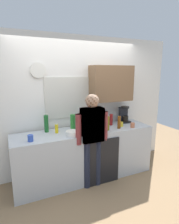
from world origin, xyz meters
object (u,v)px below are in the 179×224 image
at_px(mixing_bowl, 73,133).
at_px(person_at_sink, 92,134).
at_px(bottle_red_vinegar, 111,120).
at_px(bottle_green_wine, 46,124).
at_px(cup_yellow_cup, 121,124).
at_px(bottle_olive_oil, 108,123).
at_px(bottle_amber_beer, 119,122).
at_px(cup_terracotta_mug, 133,125).
at_px(bottle_dark_sauce, 99,120).
at_px(coffee_maker, 124,115).
at_px(dish_soap, 57,128).
at_px(cup_blue_mug, 30,138).
at_px(person_guest, 92,134).
at_px(bottle_clear_soda, 73,122).

distance_m(mixing_bowl, person_at_sink, 0.32).
bearing_deg(bottle_red_vinegar, mixing_bowl, -163.10).
relative_size(bottle_green_wine, cup_yellow_cup, 3.53).
height_order(bottle_olive_oil, bottle_amber_beer, bottle_olive_oil).
relative_size(bottle_amber_beer, cup_yellow_cup, 2.71).
bearing_deg(cup_terracotta_mug, mixing_bowl, 178.12).
bearing_deg(bottle_amber_beer, bottle_dark_sauce, 120.40).
distance_m(coffee_maker, bottle_green_wine, 1.60).
distance_m(bottle_olive_oil, bottle_amber_beer, 0.24).
distance_m(bottle_red_vinegar, dish_soap, 1.09).
bearing_deg(bottle_olive_oil, cup_yellow_cup, 15.05).
relative_size(bottle_green_wine, cup_blue_mug, 3.00).
xyz_separation_m(bottle_olive_oil, person_at_sink, (-0.37, -0.13, -0.09)).
distance_m(bottle_dark_sauce, cup_blue_mug, 1.40).
height_order(cup_terracotta_mug, person_guest, person_guest).
height_order(bottle_green_wine, person_guest, person_guest).
bearing_deg(person_at_sink, coffee_maker, 31.99).
bearing_deg(person_at_sink, cup_terracotta_mug, 10.48).
height_order(coffee_maker, bottle_green_wine, coffee_maker).
bearing_deg(cup_blue_mug, bottle_clear_soda, 20.13).
bearing_deg(cup_terracotta_mug, bottle_olive_oil, 174.01).
bearing_deg(bottle_red_vinegar, bottle_amber_beer, -84.58).
xyz_separation_m(coffee_maker, bottle_green_wine, (-1.60, 0.00, 0.00)).
height_order(coffee_maker, cup_terracotta_mug, coffee_maker).
relative_size(bottle_green_wine, person_at_sink, 0.19).
bearing_deg(cup_yellow_cup, cup_blue_mug, -177.07).
relative_size(bottle_dark_sauce, mixing_bowl, 0.82).
bearing_deg(bottle_green_wine, cup_blue_mug, -132.16).
height_order(mixing_bowl, dish_soap, dish_soap).
bearing_deg(bottle_amber_beer, mixing_bowl, -178.40).
bearing_deg(person_guest, cup_yellow_cup, 173.42).
xyz_separation_m(dish_soap, person_at_sink, (0.50, -0.37, -0.05)).
height_order(coffee_maker, person_at_sink, person_at_sink).
bearing_deg(bottle_olive_oil, cup_terracotta_mug, -5.99).
bearing_deg(bottle_olive_oil, person_at_sink, -159.99).
bearing_deg(coffee_maker, bottle_red_vinegar, -165.65).
bearing_deg(bottle_clear_soda, cup_yellow_cup, -12.32).
distance_m(cup_yellow_cup, dish_soap, 1.23).
distance_m(coffee_maker, person_guest, 1.08).
xyz_separation_m(bottle_dark_sauce, dish_soap, (-0.89, -0.16, -0.01)).
distance_m(bottle_green_wine, cup_blue_mug, 0.47).
relative_size(bottle_clear_soda, cup_yellow_cup, 3.29).
xyz_separation_m(bottle_olive_oil, cup_terracotta_mug, (0.50, -0.05, -0.08)).
height_order(bottle_dark_sauce, cup_blue_mug, bottle_dark_sauce).
relative_size(bottle_dark_sauce, cup_blue_mug, 1.80).
bearing_deg(cup_blue_mug, bottle_amber_beer, 0.11).
bearing_deg(bottle_green_wine, dish_soap, -39.26).
distance_m(bottle_green_wine, person_at_sink, 0.82).
xyz_separation_m(coffee_maker, bottle_olive_oil, (-0.58, -0.35, -0.02)).
relative_size(bottle_dark_sauce, cup_terracotta_mug, 1.96).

